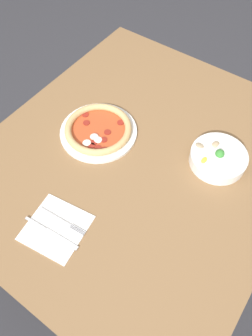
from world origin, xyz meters
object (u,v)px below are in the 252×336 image
at_px(bowl, 218,157).
at_px(knife, 49,231).
at_px(fork, 61,220).
at_px(pizza, 98,130).

height_order(bowl, knife, bowl).
bearing_deg(fork, bowl, 54.25).
distance_m(fork, knife, 0.05).
height_order(pizza, bowl, bowl).
xyz_separation_m(pizza, knife, (0.41, 0.12, -0.01)).
distance_m(pizza, knife, 0.43).
distance_m(bowl, fork, 0.58).
distance_m(pizza, fork, 0.38).
bearing_deg(bowl, fork, -30.98).
height_order(bowl, fork, bowl).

